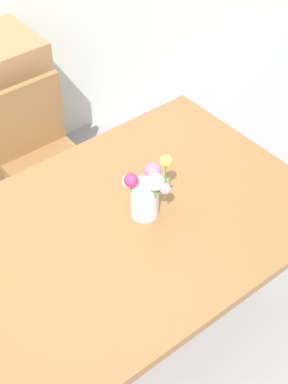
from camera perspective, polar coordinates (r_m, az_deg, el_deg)
name	(u,v)px	position (r m, az deg, el deg)	size (l,w,h in m)	color
ground_plane	(129,330)	(3.00, -1.48, -13.41)	(12.00, 12.00, 0.00)	#939399
dining_table	(126,238)	(2.45, -1.77, -4.52)	(1.62, 1.12, 0.78)	olive
chair_far	(42,153)	(3.18, -10.01, 3.80)	(0.42, 0.42, 0.90)	olive
flower_vase	(146,191)	(2.34, 0.17, 0.07)	(0.20, 0.18, 0.29)	silver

